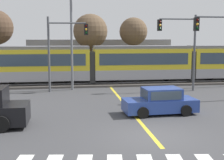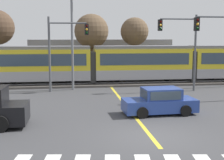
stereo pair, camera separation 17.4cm
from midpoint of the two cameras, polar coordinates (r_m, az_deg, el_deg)
ground_plane at (r=14.30m, az=7.04°, el=-10.22°), size 200.00×200.00×0.00m
track_bed at (r=29.55m, az=-0.93°, el=-0.58°), size 120.00×4.00×0.18m
rail_near at (r=28.82m, az=-0.75°, el=-0.51°), size 120.00×0.08×0.10m
rail_far at (r=30.24m, az=-1.10°, el=-0.12°), size 120.00×0.08×0.10m
light_rail_tram at (r=29.88m, az=5.19°, el=3.26°), size 28.00×2.64×3.43m
lane_centre_line at (r=20.09m, az=2.49°, el=-4.86°), size 0.20×15.47×0.01m
sedan_crossing at (r=18.30m, az=8.49°, el=-3.96°), size 4.29×2.09×1.52m
traffic_light_far_left at (r=25.51m, az=-9.31°, el=6.64°), size 3.25×0.38×6.03m
traffic_light_far_right at (r=26.11m, az=12.58°, el=6.96°), size 3.25×0.38×6.21m
street_lamp_centre at (r=26.28m, az=-7.24°, el=9.00°), size 2.02×0.28×8.83m
bare_tree_west at (r=33.51m, az=-4.11°, el=8.85°), size 3.64×3.64×6.87m
bare_tree_east at (r=34.54m, az=3.78°, el=8.77°), size 3.06×3.06×6.56m
building_backdrop_far at (r=40.04m, az=-2.62°, el=4.48°), size 17.16×6.00×4.14m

